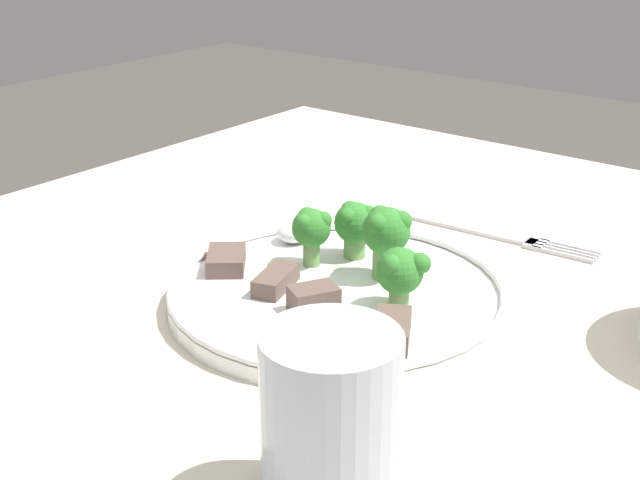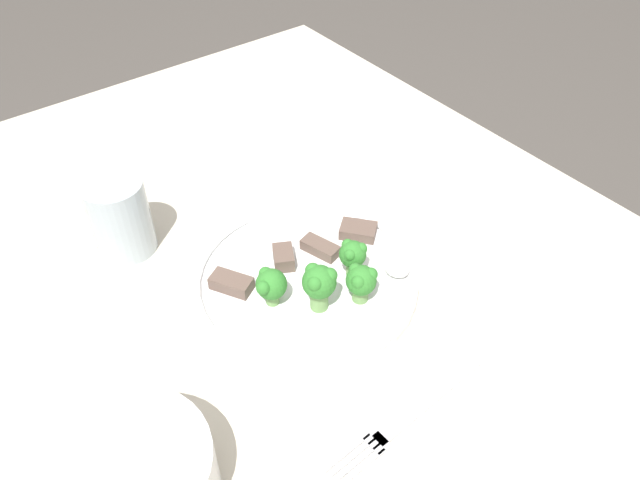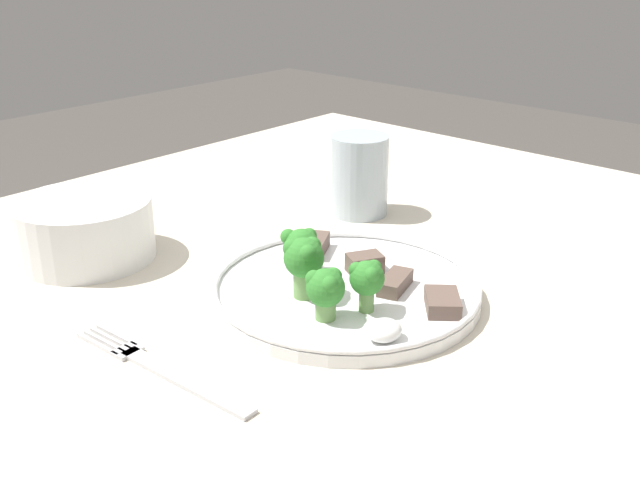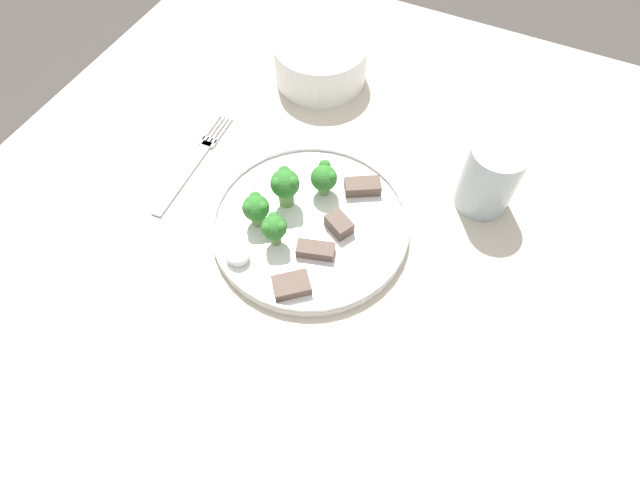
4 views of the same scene
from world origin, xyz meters
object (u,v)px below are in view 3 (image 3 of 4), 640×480
Objects in this scene: dinner_plate at (346,289)px; fork at (163,370)px; cream_bowl at (85,231)px; drinking_glass at (359,179)px.

dinner_plate is 1.29× the size of fork.
dinner_plate is at bearing -66.94° from cream_bowl.
fork is at bearing -109.10° from cream_bowl.
fork is 2.01× the size of drinking_glass.
dinner_plate is 1.77× the size of cream_bowl.
drinking_glass is at bearing -23.23° from cream_bowl.
cream_bowl reaches higher than fork.
drinking_glass is at bearing 16.54° from fork.
dinner_plate reaches higher than fork.
drinking_glass reaches higher than cream_bowl.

